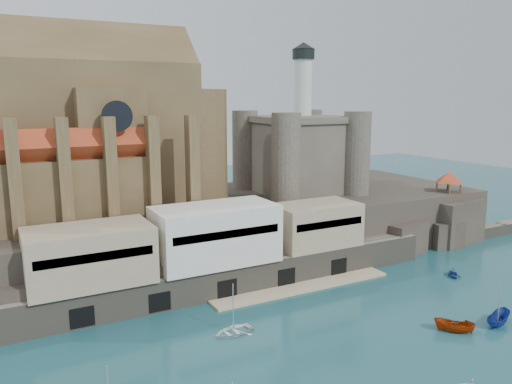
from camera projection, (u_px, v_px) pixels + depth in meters
The scene contains 11 objects.
ground at pixel (372, 340), 59.68m from camera, with size 300.00×300.00×0.00m, color #17464E.
promontory at pixel (230, 227), 92.72m from camera, with size 100.00×36.00×10.00m.
quay at pixel (216, 252), 73.76m from camera, with size 70.00×12.00×13.05m.
church at pixel (88, 138), 80.50m from camera, with size 47.00×25.93×30.51m.
castle_keep at pixel (299, 150), 99.27m from camera, with size 21.20×21.20×29.30m.
rock_outcrop at pixel (447, 221), 100.84m from camera, with size 14.50×10.50×8.70m.
pavilion at pixel (449, 178), 99.35m from camera, with size 6.40×6.40×5.40m.
boat_2 at pixel (497, 325), 63.85m from camera, with size 1.93×1.98×5.13m, color navy.
boat_5 at pixel (454, 332), 61.89m from camera, with size 1.84×1.89×4.89m, color #922904.
boat_6 at pixel (233, 333), 61.62m from camera, with size 3.71×1.08×5.20m, color white.
boat_7 at pixel (453, 277), 80.89m from camera, with size 2.89×1.76×3.35m, color navy.
Camera 1 is at (-38.46, -42.09, 28.65)m, focal length 35.00 mm.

